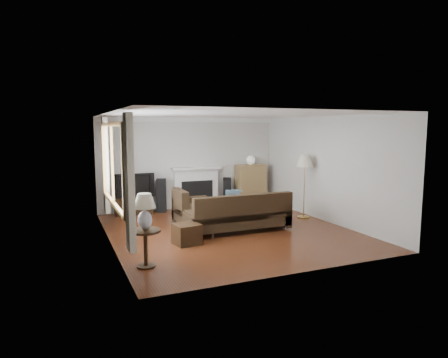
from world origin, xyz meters
name	(u,v)px	position (x,y,z in m)	size (l,w,h in m)	color
room	(229,174)	(0.00, 0.00, 1.25)	(5.10, 5.60, 2.54)	#4F2411
window	(112,165)	(-2.45, -0.20, 1.55)	(0.12, 2.74, 1.54)	olive
curtain_near	(129,183)	(-2.40, -1.72, 1.40)	(0.10, 0.35, 2.10)	beige
curtain_far	(106,165)	(-2.40, 1.32, 1.40)	(0.10, 0.35, 2.10)	beige
fireplace	(196,188)	(0.15, 2.64, 0.57)	(1.40, 0.26, 1.15)	white
tv_stand	(133,206)	(-1.62, 2.50, 0.23)	(0.92, 0.41, 0.46)	black
television	(133,185)	(-1.62, 2.50, 0.77)	(1.07, 0.14, 0.62)	black
speaker_left	(161,195)	(-0.87, 2.54, 0.44)	(0.24, 0.29, 0.88)	black
speaker_right	(227,192)	(1.05, 2.55, 0.41)	(0.23, 0.27, 0.81)	black
bookshelf	(250,185)	(1.77, 2.52, 0.59)	(0.85, 0.40, 1.17)	olive
globe_lamp	(251,160)	(1.77, 2.52, 1.30)	(0.25, 0.25, 0.25)	white
sectional_sofa	(238,213)	(0.16, -0.06, 0.39)	(2.43, 1.78, 0.79)	black
coffee_table	(216,211)	(0.15, 1.14, 0.20)	(1.04, 0.57, 0.41)	olive
footstool	(187,234)	(-1.15, -0.58, 0.20)	(0.46, 0.46, 0.39)	black
floor_lamp	(304,186)	(2.22, 0.45, 0.78)	(0.40, 0.40, 1.57)	#AB893B
side_table	(146,248)	(-2.15, -1.56, 0.31)	(0.49, 0.49, 0.61)	black
table_lamp	(145,212)	(-2.15, -1.56, 0.90)	(0.36, 0.36, 0.58)	silver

